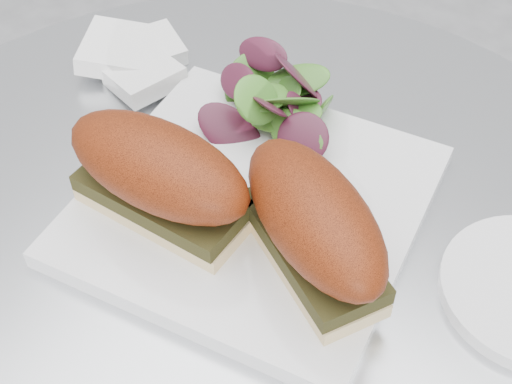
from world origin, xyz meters
TOP-DOWN VIEW (x-y plane):
  - plate at (-0.00, 0.03)m, footprint 0.27×0.27m
  - sandwich_left at (-0.05, -0.02)m, footprint 0.16×0.07m
  - sandwich_right at (0.06, 0.00)m, footprint 0.16×0.14m
  - salad at (-0.04, 0.11)m, footprint 0.13×0.13m
  - napkin at (-0.19, 0.12)m, footprint 0.12×0.12m

SIDE VIEW (x-z plane):
  - plate at x=0.00m, z-range 0.73..0.75m
  - napkin at x=-0.19m, z-range 0.73..0.75m
  - salad at x=-0.04m, z-range 0.75..0.80m
  - sandwich_left at x=-0.05m, z-range 0.75..0.83m
  - sandwich_right at x=0.06m, z-range 0.75..0.83m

